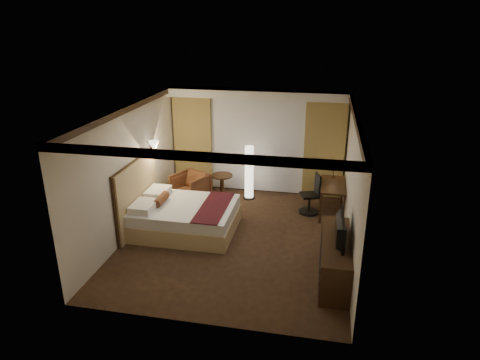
% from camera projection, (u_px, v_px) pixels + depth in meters
% --- Properties ---
extents(floor, '(4.50, 5.50, 0.01)m').
position_uv_depth(floor, '(236.00, 238.00, 8.99)').
color(floor, black).
rests_on(floor, ground).
extents(ceiling, '(4.50, 5.50, 0.01)m').
position_uv_depth(ceiling, '(236.00, 110.00, 8.03)').
color(ceiling, white).
rests_on(ceiling, back_wall).
extents(back_wall, '(4.50, 0.02, 2.70)m').
position_uv_depth(back_wall, '(258.00, 141.00, 11.03)').
color(back_wall, beige).
rests_on(back_wall, floor).
extents(left_wall, '(0.02, 5.50, 2.70)m').
position_uv_depth(left_wall, '(131.00, 170.00, 8.92)').
color(left_wall, beige).
rests_on(left_wall, floor).
extents(right_wall, '(0.02, 5.50, 2.70)m').
position_uv_depth(right_wall, '(352.00, 186.00, 8.10)').
color(right_wall, beige).
rests_on(right_wall, floor).
extents(crown_molding, '(4.50, 5.50, 0.12)m').
position_uv_depth(crown_molding, '(236.00, 114.00, 8.05)').
color(crown_molding, black).
rests_on(crown_molding, ceiling).
extents(soffit, '(4.50, 0.50, 0.20)m').
position_uv_depth(soffit, '(257.00, 94.00, 10.36)').
color(soffit, white).
rests_on(soffit, ceiling).
extents(curtain_sheer, '(2.48, 0.04, 2.45)m').
position_uv_depth(curtain_sheer, '(257.00, 146.00, 11.00)').
color(curtain_sheer, silver).
rests_on(curtain_sheer, back_wall).
extents(curtain_left_drape, '(1.00, 0.14, 2.45)m').
position_uv_depth(curtain_left_drape, '(193.00, 143.00, 11.25)').
color(curtain_left_drape, '#9E8848').
rests_on(curtain_left_drape, back_wall).
extents(curtain_right_drape, '(1.00, 0.14, 2.45)m').
position_uv_depth(curtain_right_drape, '(324.00, 150.00, 10.63)').
color(curtain_right_drape, '#9E8848').
rests_on(curtain_right_drape, back_wall).
extents(wall_sconce, '(0.24, 0.24, 0.24)m').
position_uv_depth(wall_sconce, '(154.00, 146.00, 9.66)').
color(wall_sconce, white).
rests_on(wall_sconce, left_wall).
extents(bed, '(2.11, 1.65, 0.62)m').
position_uv_depth(bed, '(186.00, 217.00, 9.19)').
color(bed, white).
rests_on(bed, floor).
extents(headboard, '(0.12, 1.95, 1.50)m').
position_uv_depth(headboard, '(138.00, 195.00, 9.23)').
color(headboard, tan).
rests_on(headboard, floor).
extents(armchair, '(1.00, 0.98, 0.79)m').
position_uv_depth(armchair, '(190.00, 186.00, 10.67)').
color(armchair, '#552519').
rests_on(armchair, floor).
extents(side_table, '(0.54, 0.54, 0.60)m').
position_uv_depth(side_table, '(222.00, 186.00, 10.95)').
color(side_table, black).
rests_on(side_table, floor).
extents(floor_lamp, '(0.29, 0.29, 1.39)m').
position_uv_depth(floor_lamp, '(249.00, 172.00, 10.72)').
color(floor_lamp, white).
rests_on(floor_lamp, floor).
extents(desk, '(0.55, 1.20, 0.75)m').
position_uv_depth(desk, '(332.00, 199.00, 9.97)').
color(desk, black).
rests_on(desk, floor).
extents(desk_lamp, '(0.18, 0.18, 0.34)m').
position_uv_depth(desk_lamp, '(334.00, 171.00, 10.18)').
color(desk_lamp, '#FFD899').
rests_on(desk_lamp, desk).
extents(office_chair, '(0.59, 0.59, 0.97)m').
position_uv_depth(office_chair, '(310.00, 194.00, 9.98)').
color(office_chair, black).
rests_on(office_chair, floor).
extents(dresser, '(0.50, 1.88, 0.73)m').
position_uv_depth(dresser, '(335.00, 258.00, 7.52)').
color(dresser, black).
rests_on(dresser, floor).
extents(television, '(0.62, 1.05, 0.14)m').
position_uv_depth(television, '(336.00, 224.00, 7.29)').
color(television, black).
rests_on(television, dresser).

